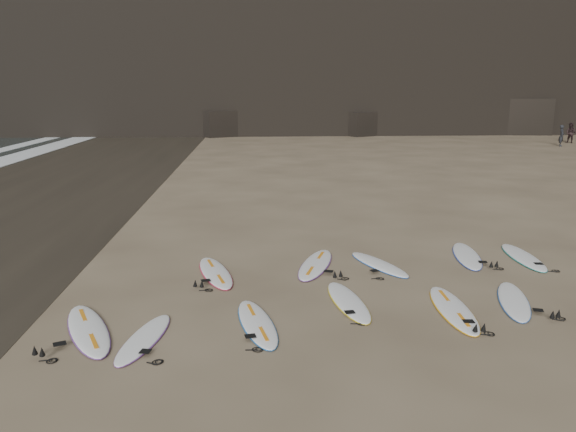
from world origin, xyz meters
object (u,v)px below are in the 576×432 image
surfboard_0 (144,338)px  surfboard_2 (348,301)px  surfboard_6 (316,264)px  surfboard_8 (467,255)px  surfboard_1 (257,323)px  surfboard_9 (523,257)px  surfboard_5 (215,272)px  surfboard_3 (453,309)px  surfboard_4 (514,300)px  person_b (571,133)px  surfboard_7 (379,264)px  surfboard_11 (88,329)px  person_a (562,136)px

surfboard_0 → surfboard_2: size_ratio=0.90×
surfboard_6 → surfboard_8: bearing=25.0°
surfboard_1 → surfboard_9: bearing=17.2°
surfboard_5 → surfboard_9: 8.40m
surfboard_0 → surfboard_6: size_ratio=0.81×
surfboard_3 → surfboard_5: surfboard_3 is taller
surfboard_3 → surfboard_5: 5.82m
surfboard_4 → person_b: size_ratio=1.43×
surfboard_0 → person_b: (29.40, 36.94, 0.82)m
surfboard_1 → surfboard_8: bearing=24.5°
surfboard_0 → surfboard_6: surfboard_6 is taller
surfboard_0 → surfboard_7: surfboard_7 is taller
surfboard_2 → surfboard_9: surfboard_9 is taller
surfboard_2 → surfboard_9: (5.36, 2.95, 0.00)m
surfboard_6 → person_b: 41.60m
surfboard_3 → surfboard_11: 7.38m
surfboard_3 → person_b: 42.77m
surfboard_5 → surfboard_2: bearing=-50.5°
person_b → surfboard_4: bearing=-66.2°
surfboard_5 → person_b: size_ratio=1.54×
surfboard_0 → surfboard_7: 6.77m
surfboard_5 → person_a: bearing=34.9°
surfboard_9 → surfboard_11: 11.35m
surfboard_5 → person_b: 43.63m
surfboard_11 → person_b: (30.54, 36.48, 0.81)m
surfboard_6 → surfboard_8: (4.28, 0.51, -0.00)m
surfboard_9 → person_a: bearing=63.2°
person_b → surfboard_7: bearing=-71.1°
surfboard_0 → person_b: person_b is taller
surfboard_5 → surfboard_9: (8.36, 0.78, -0.00)m
surfboard_8 → surfboard_11: 10.07m
surfboard_2 → surfboard_4: bearing=-10.2°
surfboard_1 → surfboard_9: size_ratio=0.94×
surfboard_8 → surfboard_5: bearing=-160.1°
surfboard_5 → surfboard_7: surfboard_5 is taller
person_a → person_b: size_ratio=0.99×
surfboard_2 → surfboard_6: surfboard_6 is taller
surfboard_1 → surfboard_7: size_ratio=1.02×
surfboard_4 → surfboard_7: bearing=148.3°
surfboard_5 → surfboard_6: bearing=-3.8°
surfboard_3 → surfboard_8: size_ratio=1.02×
surfboard_0 → person_b: size_ratio=1.30×
surfboard_3 → surfboard_0: bearing=-168.2°
surfboard_7 → surfboard_11: 7.47m
surfboard_6 → surfboard_9: bearing=20.9°
surfboard_1 → person_b: person_b is taller
surfboard_0 → surfboard_7: size_ratio=0.92×
surfboard_8 → surfboard_4: bearing=-82.8°
surfboard_9 → surfboard_11: surfboard_11 is taller
surfboard_0 → surfboard_1: 2.17m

